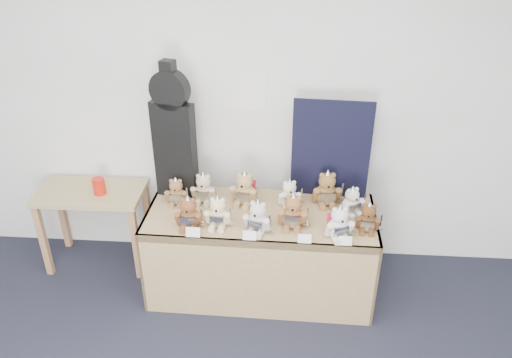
# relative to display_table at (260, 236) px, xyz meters

# --- Properties ---
(room_shell) EXTENTS (6.00, 6.00, 6.00)m
(room_shell) POSITION_rel_display_table_xyz_m (-0.10, 0.58, 0.90)
(room_shell) COLOR white
(room_shell) RESTS_ON floor
(display_table) EXTENTS (1.71, 0.74, 0.71)m
(display_table) POSITION_rel_display_table_xyz_m (0.00, 0.00, 0.00)
(display_table) COLOR #93704A
(display_table) RESTS_ON floor
(side_table) EXTENTS (0.85, 0.48, 0.70)m
(side_table) POSITION_rel_display_table_xyz_m (-1.38, 0.31, 0.02)
(side_table) COLOR #A38658
(side_table) RESTS_ON floor
(guitar_case) EXTENTS (0.34, 0.18, 1.07)m
(guitar_case) POSITION_rel_display_table_xyz_m (-0.66, 0.29, 0.68)
(guitar_case) COLOR black
(guitar_case) RESTS_ON display_table
(navy_board) EXTENTS (0.59, 0.06, 0.78)m
(navy_board) POSITION_rel_display_table_xyz_m (0.51, 0.38, 0.54)
(navy_board) COLOR black
(navy_board) RESTS_ON display_table
(red_cup) EXTENTS (0.10, 0.10, 0.13)m
(red_cup) POSITION_rel_display_table_xyz_m (-1.29, 0.28, 0.21)
(red_cup) COLOR red
(red_cup) RESTS_ON side_table
(teddy_front_far_left) EXTENTS (0.22, 0.17, 0.27)m
(teddy_front_far_left) POSITION_rel_display_table_xyz_m (-0.49, -0.14, 0.26)
(teddy_front_far_left) COLOR brown
(teddy_front_far_left) RESTS_ON display_table
(teddy_front_left) EXTENTS (0.21, 0.17, 0.26)m
(teddy_front_left) POSITION_rel_display_table_xyz_m (-0.29, -0.11, 0.26)
(teddy_front_left) COLOR beige
(teddy_front_left) RESTS_ON display_table
(teddy_front_centre) EXTENTS (0.22, 0.20, 0.27)m
(teddy_front_centre) POSITION_rel_display_table_xyz_m (-0.01, -0.16, 0.26)
(teddy_front_centre) COLOR beige
(teddy_front_centre) RESTS_ON display_table
(teddy_front_right) EXTENTS (0.23, 0.19, 0.29)m
(teddy_front_right) POSITION_rel_display_table_xyz_m (0.24, -0.08, 0.27)
(teddy_front_right) COLOR brown
(teddy_front_right) RESTS_ON display_table
(teddy_front_far_right) EXTENTS (0.23, 0.20, 0.27)m
(teddy_front_far_right) POSITION_rel_display_table_xyz_m (0.55, -0.18, 0.26)
(teddy_front_far_right) COLOR silver
(teddy_front_far_right) RESTS_ON display_table
(teddy_front_end) EXTENTS (0.20, 0.17, 0.24)m
(teddy_front_end) POSITION_rel_display_table_xyz_m (0.76, -0.09, 0.25)
(teddy_front_end) COLOR brown
(teddy_front_end) RESTS_ON display_table
(teddy_back_left) EXTENTS (0.21, 0.17, 0.26)m
(teddy_back_left) POSITION_rel_display_table_xyz_m (-0.45, 0.22, 0.26)
(teddy_back_left) COLOR #C6B190
(teddy_back_left) RESTS_ON display_table
(teddy_back_centre_left) EXTENTS (0.24, 0.22, 0.29)m
(teddy_back_centre_left) POSITION_rel_display_table_xyz_m (-0.13, 0.21, 0.27)
(teddy_back_centre_left) COLOR tan
(teddy_back_centre_left) RESTS_ON display_table
(teddy_back_centre_right) EXTENTS (0.20, 0.17, 0.24)m
(teddy_back_centre_right) POSITION_rel_display_table_xyz_m (0.21, 0.20, 0.25)
(teddy_back_centre_right) COLOR white
(teddy_back_centre_right) RESTS_ON display_table
(teddy_back_right) EXTENTS (0.25, 0.21, 0.30)m
(teddy_back_right) POSITION_rel_display_table_xyz_m (0.49, 0.25, 0.27)
(teddy_back_right) COLOR brown
(teddy_back_right) RESTS_ON display_table
(teddy_back_end) EXTENTS (0.20, 0.20, 0.24)m
(teddy_back_end) POSITION_rel_display_table_xyz_m (0.67, 0.12, 0.25)
(teddy_back_end) COLOR silver
(teddy_back_end) RESTS_ON display_table
(teddy_back_far_left) EXTENTS (0.19, 0.16, 0.24)m
(teddy_back_far_left) POSITION_rel_display_table_xyz_m (-0.64, 0.17, 0.25)
(teddy_back_far_left) COLOR olive
(teddy_back_far_left) RESTS_ON display_table
(entry_card_a) EXTENTS (0.10, 0.02, 0.07)m
(entry_card_a) POSITION_rel_display_table_xyz_m (-0.44, -0.26, 0.19)
(entry_card_a) COLOR white
(entry_card_a) RESTS_ON display_table
(entry_card_b) EXTENTS (0.09, 0.02, 0.07)m
(entry_card_b) POSITION_rel_display_table_xyz_m (-0.05, -0.27, 0.19)
(entry_card_b) COLOR white
(entry_card_b) RESTS_ON display_table
(entry_card_c) EXTENTS (0.09, 0.02, 0.06)m
(entry_card_c) POSITION_rel_display_table_xyz_m (0.32, -0.27, 0.19)
(entry_card_c) COLOR white
(entry_card_c) RESTS_ON display_table
(entry_card_d) EXTENTS (0.09, 0.02, 0.06)m
(entry_card_d) POSITION_rel_display_table_xyz_m (0.59, -0.28, 0.19)
(entry_card_d) COLOR white
(entry_card_d) RESTS_ON display_table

